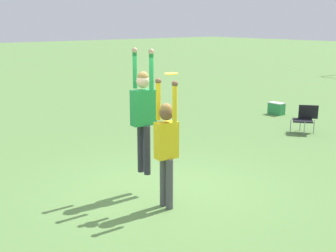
{
  "coord_description": "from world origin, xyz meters",
  "views": [
    {
      "loc": [
        6.5,
        -5.16,
        3.12
      ],
      "look_at": [
        0.29,
        -0.09,
        1.3
      ],
      "focal_mm": 50.0,
      "sensor_mm": 36.0,
      "label": 1
    }
  ],
  "objects_px": {
    "person_defending": "(166,141)",
    "cooler_box": "(276,108)",
    "frisbee": "(171,74)",
    "person_jumping": "(143,108)",
    "camping_chair_2": "(305,117)"
  },
  "relations": [
    {
      "from": "person_defending",
      "to": "cooler_box",
      "type": "bearing_deg",
      "value": -145.45
    },
    {
      "from": "frisbee",
      "to": "cooler_box",
      "type": "xyz_separation_m",
      "value": [
        -3.75,
        7.74,
        -2.05
      ]
    },
    {
      "from": "person_jumping",
      "to": "person_defending",
      "type": "relative_size",
      "value": 1.03
    },
    {
      "from": "person_jumping",
      "to": "cooler_box",
      "type": "xyz_separation_m",
      "value": [
        -3.12,
        7.85,
        -1.4
      ]
    },
    {
      "from": "person_jumping",
      "to": "person_defending",
      "type": "distance_m",
      "value": 0.91
    },
    {
      "from": "person_jumping",
      "to": "cooler_box",
      "type": "relative_size",
      "value": 4.29
    },
    {
      "from": "camping_chair_2",
      "to": "person_defending",
      "type": "bearing_deg",
      "value": 66.31
    },
    {
      "from": "person_jumping",
      "to": "cooler_box",
      "type": "bearing_deg",
      "value": 30.06
    },
    {
      "from": "camping_chair_2",
      "to": "cooler_box",
      "type": "relative_size",
      "value": 1.58
    },
    {
      "from": "person_defending",
      "to": "frisbee",
      "type": "distance_m",
      "value": 1.12
    },
    {
      "from": "camping_chair_2",
      "to": "cooler_box",
      "type": "height_order",
      "value": "camping_chair_2"
    },
    {
      "from": "camping_chair_2",
      "to": "frisbee",
      "type": "bearing_deg",
      "value": 65.47
    },
    {
      "from": "person_defending",
      "to": "person_jumping",
      "type": "bearing_deg",
      "value": -90.0
    },
    {
      "from": "person_defending",
      "to": "camping_chair_2",
      "type": "bearing_deg",
      "value": -156.47
    },
    {
      "from": "frisbee",
      "to": "person_defending",
      "type": "bearing_deg",
      "value": -55.21
    }
  ]
}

